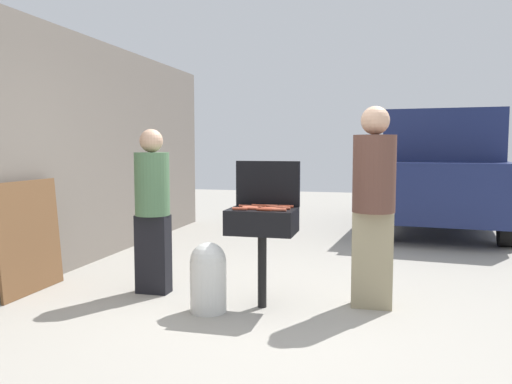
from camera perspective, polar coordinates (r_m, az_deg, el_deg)
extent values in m
plane|color=#9E998E|center=(4.58, 1.32, -13.39)|extent=(24.00, 24.00, 0.00)
cube|color=slate|center=(6.39, -20.81, 4.24)|extent=(0.24, 8.00, 2.79)
cylinder|color=black|center=(4.68, 0.69, -8.68)|extent=(0.08, 0.08, 0.68)
cube|color=black|center=(4.59, 0.69, -3.24)|extent=(0.60, 0.44, 0.22)
cube|color=black|center=(4.77, 1.31, 0.94)|extent=(0.60, 0.05, 0.42)
cylinder|color=#C6593D|center=(4.54, -0.72, -1.78)|extent=(0.13, 0.03, 0.03)
cylinder|color=#C6593D|center=(4.60, 2.34, -1.68)|extent=(0.13, 0.03, 0.03)
cylinder|color=#B74C33|center=(4.66, -1.14, -1.59)|extent=(0.13, 0.04, 0.03)
cylinder|color=#AD4228|center=(4.42, 0.88, -1.95)|extent=(0.13, 0.03, 0.03)
cylinder|color=#C6593D|center=(4.54, 3.01, -1.78)|extent=(0.13, 0.03, 0.03)
cylinder|color=#C6593D|center=(4.68, 1.73, -1.56)|extent=(0.13, 0.03, 0.03)
cylinder|color=#AD4228|center=(4.45, 1.86, -1.91)|extent=(0.13, 0.03, 0.03)
cylinder|color=#AD4228|center=(4.70, 0.29, -1.53)|extent=(0.13, 0.04, 0.03)
cylinder|color=#C6593D|center=(4.56, -0.61, -1.74)|extent=(0.13, 0.03, 0.03)
cylinder|color=#C6593D|center=(4.59, -0.20, -1.69)|extent=(0.13, 0.04, 0.03)
cylinder|color=#C6593D|center=(4.41, 2.54, -1.98)|extent=(0.13, 0.03, 0.03)
cylinder|color=#C6593D|center=(4.50, -0.52, -1.83)|extent=(0.13, 0.03, 0.03)
cylinder|color=#C6593D|center=(4.50, 1.42, -1.84)|extent=(0.13, 0.03, 0.03)
cylinder|color=#AD4228|center=(4.66, 3.37, -1.61)|extent=(0.13, 0.04, 0.03)
cylinder|color=#B74C33|center=(4.48, -1.81, -1.87)|extent=(0.13, 0.04, 0.03)
cylinder|color=silver|center=(4.60, -5.31, -10.33)|extent=(0.32, 0.32, 0.46)
sphere|color=silver|center=(4.55, -5.33, -7.54)|extent=(0.31, 0.31, 0.31)
cube|color=black|center=(5.22, -11.32, -6.76)|extent=(0.32, 0.18, 0.78)
cylinder|color=#4C724C|center=(5.12, -11.46, 0.88)|extent=(0.34, 0.34, 0.62)
sphere|color=tan|center=(5.11, -11.54, 5.59)|extent=(0.23, 0.23, 0.23)
cube|color=gray|center=(4.78, 12.79, -7.34)|extent=(0.36, 0.20, 0.87)
cylinder|color=brown|center=(4.68, 12.98, 1.99)|extent=(0.38, 0.38, 0.69)
sphere|color=tan|center=(4.68, 13.09, 7.74)|extent=(0.25, 0.25, 0.25)
cube|color=navy|center=(9.72, 19.87, 0.78)|extent=(2.32, 4.56, 0.90)
cube|color=navy|center=(9.50, 20.03, 5.81)|extent=(2.00, 2.76, 0.80)
cylinder|color=black|center=(8.29, 26.05, -3.27)|extent=(0.28, 0.66, 0.64)
cylinder|color=black|center=(8.28, 13.54, -2.89)|extent=(0.28, 0.66, 0.64)
cylinder|color=black|center=(11.34, 24.35, -1.08)|extent=(0.28, 0.66, 0.64)
cylinder|color=black|center=(11.33, 15.22, -0.80)|extent=(0.28, 0.66, 0.64)
cube|color=brown|center=(5.58, -23.81, -4.57)|extent=(0.10, 0.90, 1.12)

